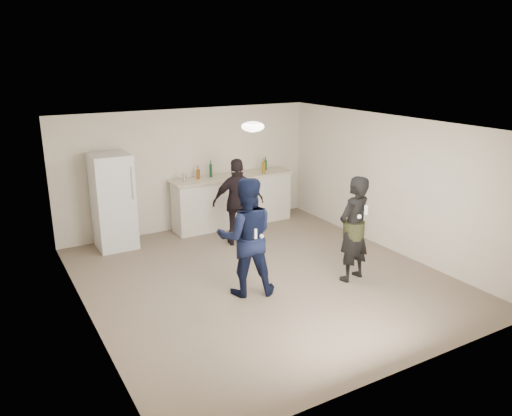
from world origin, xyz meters
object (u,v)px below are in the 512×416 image
fridge (113,202)px  spectator (238,202)px  woman (354,229)px  man (246,237)px  counter (233,201)px  shaker (184,178)px

fridge → spectator: 2.34m
woman → spectator: woman is taller
man → spectator: (0.88, 1.92, -0.07)m
counter → spectator: 1.21m
fridge → man: 3.18m
counter → woman: bearing=-83.3°
counter → spectator: size_ratio=1.55×
counter → man: size_ratio=1.43×
fridge → spectator: (2.11, -1.02, -0.06)m
woman → counter: bearing=-95.8°
woman → shaker: bearing=-78.7°
man → woman: 1.78m
shaker → woman: bearing=-66.2°
counter → man: 3.30m
woman → spectator: 2.49m
shaker → man: man is taller
shaker → woman: woman is taller
woman → spectator: bearing=-82.7°
shaker → man: 3.00m
man → woman: (1.73, -0.43, -0.05)m
counter → fridge: (-2.54, -0.07, 0.38)m
fridge → woman: fridge is taller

